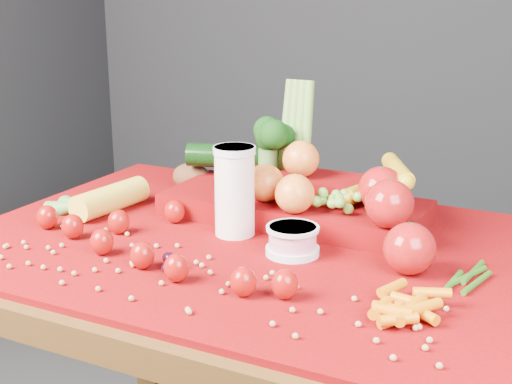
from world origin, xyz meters
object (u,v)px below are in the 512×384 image
at_px(milk_glass, 235,188).
at_px(produce_mound, 310,192).
at_px(table, 251,293).
at_px(yogurt_bowl, 293,239).

relative_size(milk_glass, produce_mound, 0.28).
distance_m(table, milk_glass, 0.20).
xyz_separation_m(table, produce_mound, (0.05, 0.15, 0.17)).
bearing_deg(yogurt_bowl, table, 163.50).
xyz_separation_m(yogurt_bowl, produce_mound, (-0.04, 0.18, 0.03)).
height_order(yogurt_bowl, produce_mound, produce_mound).
distance_m(yogurt_bowl, produce_mound, 0.19).
bearing_deg(milk_glass, yogurt_bowl, -18.07).
xyz_separation_m(milk_glass, yogurt_bowl, (0.14, -0.05, -0.06)).
distance_m(milk_glass, yogurt_bowl, 0.16).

